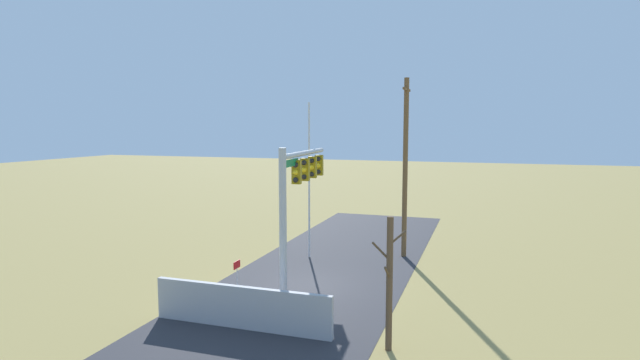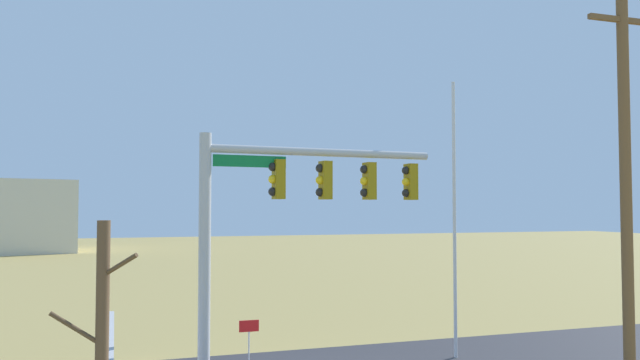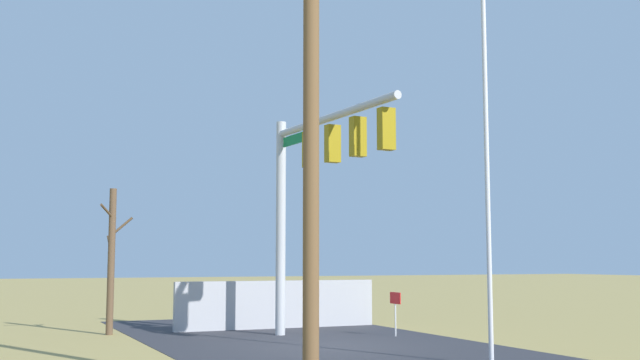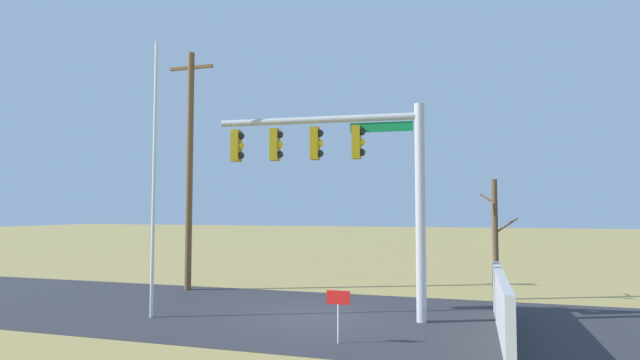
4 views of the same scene
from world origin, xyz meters
TOP-DOWN VIEW (x-y plane):
  - ground_plane at (0.00, 0.00)m, footprint 160.00×160.00m
  - sidewalk_corner at (4.05, 0.05)m, footprint 6.00×6.00m
  - retaining_fence at (5.10, -0.66)m, footprint 0.20×6.54m
  - signal_mast at (1.05, -0.10)m, footprint 6.11×0.75m
  - flagpole at (-4.48, -1.60)m, footprint 0.10×0.10m
  - utility_pole at (-6.20, 3.11)m, footprint 1.90×0.26m
  - bare_tree at (5.18, 4.44)m, footprint 1.27×1.02m
  - open_sign at (1.41, -2.76)m, footprint 0.56×0.04m

SIDE VIEW (x-z plane):
  - ground_plane at x=0.00m, z-range 0.00..0.00m
  - sidewalk_corner at x=4.05m, z-range 0.00..0.01m
  - retaining_fence at x=5.10m, z-range 0.00..1.48m
  - open_sign at x=1.41m, z-range 0.30..1.52m
  - bare_tree at x=5.18m, z-range 0.06..4.24m
  - flagpole at x=-4.48m, z-range 0.00..8.11m
  - signal_mast at x=1.05m, z-range 1.35..7.45m
  - utility_pole at x=-6.20m, z-range 0.17..9.54m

